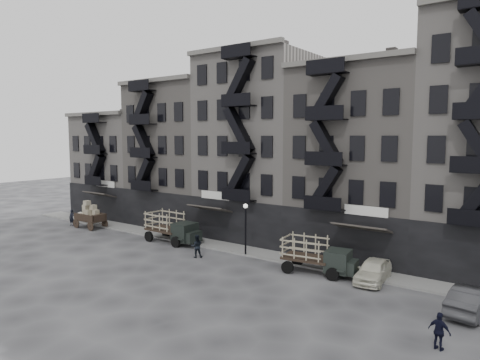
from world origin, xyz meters
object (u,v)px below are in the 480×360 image
Objects in this scene: wagon at (90,212)px; car_far at (471,300)px; horse at (82,216)px; car_east at (373,270)px; policeman at (439,331)px; pedestrian_west at (72,218)px; pedestrian_mid at (197,246)px; stake_truck_west at (172,225)px; stake_truck_east at (317,253)px.

wagon is 0.74× the size of car_far.
horse is 0.44× the size of car_east.
policeman is at bearing -118.40° from horse.
pedestrian_west is 38.46m from policeman.
wagon reaches higher than pedestrian_mid.
stake_truck_west is 14.14m from pedestrian_west.
car_far is 2.69× the size of pedestrian_west.
car_far is at bearing -14.77° from stake_truck_east.
policeman is (5.51, -7.38, 0.13)m from car_east.
stake_truck_east reaches higher than policeman.
horse is 0.56× the size of wagon.
car_far is (38.78, -2.02, -0.04)m from horse.
policeman is at bearing -57.41° from car_east.
stake_truck_west is at bearing 171.31° from stake_truck_east.
car_east is at bearing 148.07° from pedestrian_mid.
pedestrian_mid is (19.16, -1.25, 0.05)m from pedestrian_west.
policeman reaches higher than car_east.
pedestrian_mid is (16.59, -1.73, -0.74)m from wagon.
horse is 38.83m from car_far.
car_east is (32.69, 0.00, -0.06)m from horse.
pedestrian_mid is (-19.42, -0.62, 0.15)m from car_far.
pedestrian_mid is at bearing -23.46° from stake_truck_west.
wagon is at bearing -49.08° from pedestrian_mid.
wagon is at bearing -175.77° from stake_truck_west.
pedestrian_mid is at bearing -175.68° from stake_truck_east.
stake_truck_east is at bearing -0.75° from car_far.
pedestrian_west is 0.94× the size of pedestrian_mid.
pedestrian_mid is at bearing -172.93° from car_east.
wagon is 0.64× the size of stake_truck_east.
policeman is (18.84, -4.74, -0.05)m from pedestrian_mid.
pedestrian_west is at bearing 6.18° from policeman.
wagon is at bearing 173.31° from stake_truck_east.
stake_truck_east is at bearing -0.31° from stake_truck_west.
car_far is (36.01, -1.11, -0.89)m from wagon.
pedestrian_west is at bearing -46.88° from pedestrian_mid.
horse is 38.91m from policeman.
wagon reaches higher than pedestrian_west.
pedestrian_west is (-28.71, -0.68, -0.61)m from stake_truck_east.
wagon reaches higher than policeman.
pedestrian_mid is at bearing 1.01° from policeman.
horse is 32.69m from car_east.
pedestrian_west is (-2.56, -0.47, -0.79)m from wagon.
horse is 28.93m from stake_truck_east.
car_east is at bearing 3.40° from stake_truck_east.
car_east is (18.40, 0.31, -0.85)m from stake_truck_west.
horse is at bearing 4.21° from policeman.
car_far is at bearing -81.02° from policeman.
stake_truck_east is at bearing -173.59° from car_east.
stake_truck_east is 2.91× the size of pedestrian_mid.
stake_truck_west is (14.29, -0.31, 0.79)m from horse.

